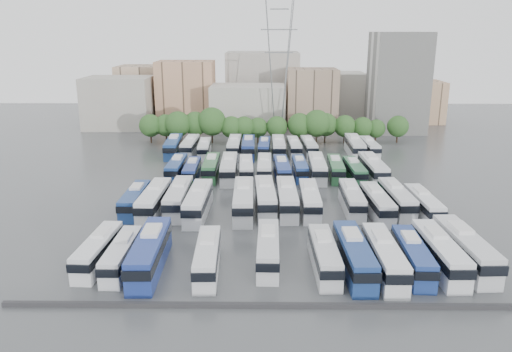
{
  "coord_description": "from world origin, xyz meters",
  "views": [
    {
      "loc": [
        -2.28,
        -76.73,
        26.46
      ],
      "look_at": [
        -3.15,
        3.17,
        3.0
      ],
      "focal_mm": 35.0,
      "sensor_mm": 36.0,
      "label": 1
    }
  ],
  "objects_px": {
    "bus_r1_s7": "(287,198)",
    "bus_r3_s2": "(204,148)",
    "bus_r0_s0": "(98,250)",
    "bus_r0_s13": "(465,248)",
    "bus_r3_s13": "(369,147)",
    "bus_r0_s2": "(150,252)",
    "bus_r3_s9": "(309,147)",
    "bus_r3_s7": "(279,147)",
    "bus_r2_s2": "(192,170)",
    "bus_r3_s4": "(234,146)",
    "bus_r2_s8": "(300,168)",
    "bus_r3_s1": "(190,146)",
    "bus_r0_s11": "(413,255)",
    "bus_r1_s10": "(352,199)",
    "bus_r1_s6": "(265,197)",
    "bus_r2_s10": "(336,168)",
    "bus_r1_s13": "(423,204)",
    "bus_r0_s1": "(122,254)",
    "bus_r2_s7": "(282,169)",
    "bus_r3_s12": "(355,146)",
    "bus_r0_s6": "(268,248)",
    "apartment_tower": "(398,82)",
    "electricity_pylon": "(279,63)",
    "bus_r2_s12": "(373,168)",
    "bus_r1_s3": "(198,202)",
    "bus_r2_s11": "(354,171)",
    "bus_r1_s8": "(310,200)",
    "bus_r0_s12": "(440,252)",
    "bus_r2_s3": "(211,167)",
    "bus_r2_s4": "(229,168)",
    "bus_r3_s6": "(264,147)",
    "bus_r1_s11": "(377,203)",
    "bus_r3_s0": "(173,146)",
    "bus_r0_s8": "(324,255)",
    "bus_r1_s0": "(135,200)",
    "bus_r0_s9": "(354,255)",
    "bus_r1_s12": "(396,198)",
    "bus_r2_s5": "(246,169)",
    "bus_r1_s1": "(154,200)",
    "bus_r0_s4": "(207,256)",
    "bus_r3_s5": "(248,147)",
    "bus_r0_s10": "(384,257)",
    "bus_r1_s2": "(179,197)",
    "bus_r2_s6": "(264,168)"
  },
  "relations": [
    {
      "from": "bus_r0_s11",
      "to": "bus_r1_s10",
      "type": "distance_m",
      "value": 19.96
    },
    {
      "from": "bus_r0_s4",
      "to": "bus_r2_s8",
      "type": "xyz_separation_m",
      "value": [
        13.31,
        38.29,
        -0.14
      ]
    },
    {
      "from": "apartment_tower",
      "to": "bus_r0_s11",
      "type": "height_order",
      "value": "apartment_tower"
    },
    {
      "from": "bus_r1_s6",
      "to": "bus_r1_s10",
      "type": "bearing_deg",
      "value": -3.29
    },
    {
      "from": "bus_r0_s12",
      "to": "bus_r3_s0",
      "type": "relative_size",
      "value": 1.0
    },
    {
      "from": "bus_r2_s2",
      "to": "bus_r3_s6",
      "type": "height_order",
      "value": "bus_r3_s6"
    },
    {
      "from": "bus_r3_s6",
      "to": "bus_r0_s9",
      "type": "bearing_deg",
      "value": -77.29
    },
    {
      "from": "bus_r0_s13",
      "to": "bus_r2_s11",
      "type": "height_order",
      "value": "bus_r0_s13"
    },
    {
      "from": "bus_r2_s10",
      "to": "bus_r3_s12",
      "type": "relative_size",
      "value": 0.86
    },
    {
      "from": "bus_r3_s5",
      "to": "bus_r3_s9",
      "type": "relative_size",
      "value": 1.08
    },
    {
      "from": "bus_r3_s9",
      "to": "bus_r2_s3",
      "type": "bearing_deg",
      "value": -141.36
    },
    {
      "from": "bus_r0_s4",
      "to": "bus_r2_s2",
      "type": "bearing_deg",
      "value": 98.35
    },
    {
      "from": "bus_r0_s6",
      "to": "bus_r2_s11",
      "type": "relative_size",
      "value": 1.04
    },
    {
      "from": "bus_r3_s4",
      "to": "bus_r0_s11",
      "type": "bearing_deg",
      "value": -66.67
    },
    {
      "from": "bus_r3_s13",
      "to": "bus_r0_s2",
      "type": "bearing_deg",
      "value": -125.11
    },
    {
      "from": "bus_r2_s8",
      "to": "bus_r3_s1",
      "type": "bearing_deg",
      "value": 141.69
    },
    {
      "from": "bus_r0_s6",
      "to": "bus_r3_s13",
      "type": "height_order",
      "value": "bus_r0_s6"
    },
    {
      "from": "bus_r2_s2",
      "to": "bus_r2_s8",
      "type": "height_order",
      "value": "bus_r2_s2"
    },
    {
      "from": "electricity_pylon",
      "to": "bus_r2_s12",
      "type": "bearing_deg",
      "value": -67.18
    },
    {
      "from": "bus_r0_s0",
      "to": "bus_r0_s13",
      "type": "xyz_separation_m",
      "value": [
        42.77,
        0.24,
        0.31
      ]
    },
    {
      "from": "bus_r0_s10",
      "to": "bus_r1_s3",
      "type": "distance_m",
      "value": 29.46
    },
    {
      "from": "bus_r0_s12",
      "to": "bus_r3_s2",
      "type": "distance_m",
      "value": 62.71
    },
    {
      "from": "bus_r0_s12",
      "to": "bus_r1_s1",
      "type": "xyz_separation_m",
      "value": [
        -36.46,
        17.81,
        0.03
      ]
    },
    {
      "from": "bus_r1_s3",
      "to": "bus_r2_s11",
      "type": "distance_m",
      "value": 32.1
    },
    {
      "from": "bus_r3_s2",
      "to": "bus_r3_s13",
      "type": "distance_m",
      "value": 36.2
    },
    {
      "from": "bus_r0_s2",
      "to": "bus_r3_s1",
      "type": "bearing_deg",
      "value": 92.02
    },
    {
      "from": "bus_r0_s1",
      "to": "bus_r2_s7",
      "type": "height_order",
      "value": "bus_r2_s7"
    },
    {
      "from": "bus_r0_s8",
      "to": "bus_r2_s11",
      "type": "height_order",
      "value": "bus_r0_s8"
    },
    {
      "from": "bus_r1_s2",
      "to": "bus_r0_s12",
      "type": "bearing_deg",
      "value": -29.98
    },
    {
      "from": "bus_r1_s12",
      "to": "bus_r1_s6",
      "type": "bearing_deg",
      "value": 177.48
    },
    {
      "from": "bus_r2_s2",
      "to": "bus_r3_s4",
      "type": "height_order",
      "value": "bus_r3_s4"
    },
    {
      "from": "bus_r2_s10",
      "to": "bus_r3_s2",
      "type": "distance_m",
      "value": 31.04
    },
    {
      "from": "bus_r1_s7",
      "to": "bus_r3_s2",
      "type": "relative_size",
      "value": 1.18
    },
    {
      "from": "bus_r2_s2",
      "to": "bus_r3_s5",
      "type": "height_order",
      "value": "bus_r3_s5"
    },
    {
      "from": "bus_r1_s8",
      "to": "bus_r3_s12",
      "type": "distance_m",
      "value": 37.57
    },
    {
      "from": "bus_r2_s10",
      "to": "bus_r3_s7",
      "type": "bearing_deg",
      "value": 123.47
    },
    {
      "from": "bus_r1_s11",
      "to": "bus_r3_s0",
      "type": "relative_size",
      "value": 0.95
    },
    {
      "from": "bus_r2_s2",
      "to": "bus_r3_s9",
      "type": "height_order",
      "value": "bus_r3_s9"
    },
    {
      "from": "bus_r3_s9",
      "to": "bus_r3_s7",
      "type": "bearing_deg",
      "value": -175.24
    },
    {
      "from": "bus_r1_s1",
      "to": "bus_r3_s0",
      "type": "distance_m",
      "value": 36.36
    },
    {
      "from": "bus_r1_s11",
      "to": "bus_r2_s5",
      "type": "distance_m",
      "value": 27.7
    },
    {
      "from": "bus_r2_s6",
      "to": "bus_r3_s2",
      "type": "distance_m",
      "value": 21.04
    },
    {
      "from": "bus_r2_s10",
      "to": "bus_r0_s2",
      "type": "bearing_deg",
      "value": -122.62
    },
    {
      "from": "bus_r0_s8",
      "to": "bus_r1_s8",
      "type": "bearing_deg",
      "value": 88.74
    },
    {
      "from": "bus_r2_s4",
      "to": "bus_r1_s6",
      "type": "bearing_deg",
      "value": -69.4
    },
    {
      "from": "bus_r1_s8",
      "to": "bus_r3_s4",
      "type": "distance_m",
      "value": 38.07
    },
    {
      "from": "bus_r1_s0",
      "to": "bus_r3_s6",
      "type": "relative_size",
      "value": 1.05
    },
    {
      "from": "bus_r1_s11",
      "to": "bus_r2_s7",
      "type": "bearing_deg",
      "value": 123.46
    },
    {
      "from": "bus_r0_s6",
      "to": "bus_r1_s13",
      "type": "xyz_separation_m",
      "value": [
        23.08,
        15.74,
        -0.02
      ]
    },
    {
      "from": "bus_r0_s11",
      "to": "bus_r1_s13",
      "type": "distance_m",
      "value": 18.65
    }
  ]
}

